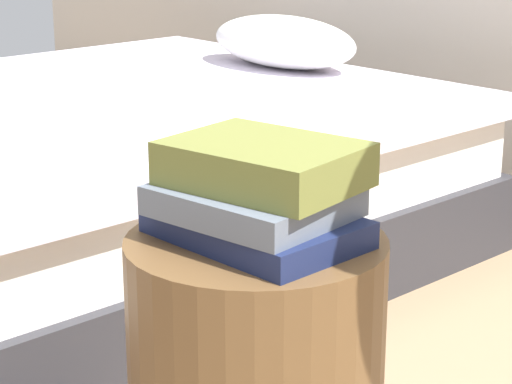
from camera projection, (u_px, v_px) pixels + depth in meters
bed at (75, 184)px, 2.67m from camera, size 1.59×2.04×0.62m
book_navy at (257, 228)px, 1.34m from camera, size 0.28×0.19×0.04m
book_slate at (255, 201)px, 1.33m from camera, size 0.26×0.22×0.04m
book_olive at (264, 164)px, 1.32m from camera, size 0.27×0.22×0.06m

